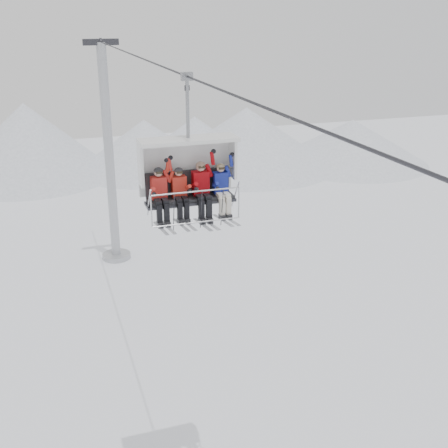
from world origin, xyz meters
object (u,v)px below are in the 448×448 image
object	(u,v)px
lift_tower_right	(110,171)
skier_center_right	(202,188)
skier_far_left	(160,193)
chairlift_carrier	(188,169)
skier_far_right	(222,188)
skier_center_left	(180,192)

from	to	relation	value
lift_tower_right	skier_center_right	xyz separation A→B (m)	(0.31, -19.06, 4.48)
skier_far_left	skier_center_right	bearing A→B (deg)	0.35
chairlift_carrier	skier_center_right	size ratio (longest dim) A/B	2.24
skier_center_right	skier_far_right	world-z (taller)	skier_center_right
skier_far_right	chairlift_carrier	bearing A→B (deg)	160.53
chairlift_carrier	skier_far_left	world-z (taller)	chairlift_carrier
lift_tower_right	skier_center_left	xyz separation A→B (m)	(-0.32, -19.08, 4.42)
chairlift_carrier	skier_center_left	size ratio (longest dim) A/B	2.36
skier_center_right	skier_far_right	xyz separation A→B (m)	(0.59, -0.01, -0.05)
chairlift_carrier	skier_center_right	xyz separation A→B (m)	(0.31, -0.31, -0.49)
skier_center_left	skier_center_right	xyz separation A→B (m)	(0.63, 0.01, 0.05)
lift_tower_right	skier_far_right	xyz separation A→B (m)	(0.90, -19.07, 4.43)
chairlift_carrier	skier_center_right	bearing A→B (deg)	-44.47
skier_center_left	skier_far_right	bearing A→B (deg)	0.08
skier_far_left	skier_center_right	xyz separation A→B (m)	(1.20, 0.01, 0.03)
skier_far_left	skier_far_right	world-z (taller)	skier_far_left
chairlift_carrier	skier_far_left	distance (m)	1.08
skier_far_left	skier_center_right	world-z (taller)	skier_center_right
lift_tower_right	skier_center_left	size ratio (longest dim) A/B	7.99
chairlift_carrier	skier_center_left	xyz separation A→B (m)	(-0.32, -0.32, -0.54)
chairlift_carrier	skier_center_left	distance (m)	0.71
chairlift_carrier	skier_far_left	bearing A→B (deg)	-160.58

